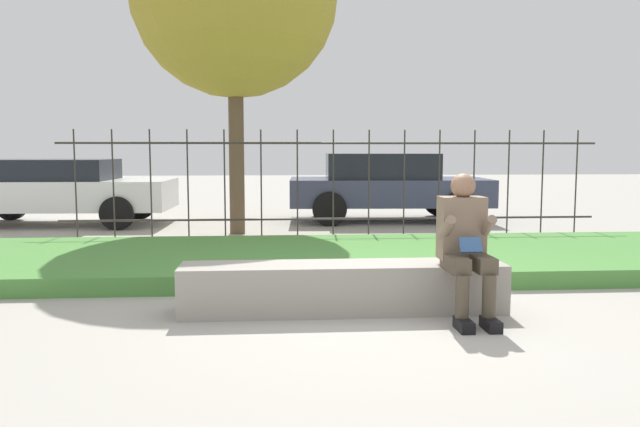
% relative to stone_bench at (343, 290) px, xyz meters
% --- Properties ---
extents(ground_plane, '(60.00, 60.00, 0.00)m').
position_rel_stone_bench_xyz_m(ground_plane, '(0.33, 0.00, -0.19)').
color(ground_plane, '#A8A399').
extents(stone_bench, '(2.86, 0.50, 0.43)m').
position_rel_stone_bench_xyz_m(stone_bench, '(0.00, 0.00, 0.00)').
color(stone_bench, gray).
rests_on(stone_bench, ground_plane).
extents(person_seated_reader, '(0.42, 0.73, 1.23)m').
position_rel_stone_bench_xyz_m(person_seated_reader, '(1.01, -0.28, 0.48)').
color(person_seated_reader, black).
rests_on(person_seated_reader, ground_plane).
extents(grass_berm, '(10.45, 2.93, 0.19)m').
position_rel_stone_bench_xyz_m(grass_berm, '(0.33, 2.17, -0.09)').
color(grass_berm, '#4C893D').
rests_on(grass_berm, ground_plane).
extents(iron_fence, '(8.45, 0.03, 1.75)m').
position_rel_stone_bench_xyz_m(iron_fence, '(0.33, 4.33, 0.72)').
color(iron_fence, '#332D28').
rests_on(iron_fence, ground_plane).
extents(car_parked_center, '(4.04, 2.14, 1.36)m').
position_rel_stone_bench_xyz_m(car_parked_center, '(1.67, 7.09, 0.54)').
color(car_parked_center, '#383D56').
rests_on(car_parked_center, ground_plane).
extents(car_parked_left, '(4.25, 2.01, 1.25)m').
position_rel_stone_bench_xyz_m(car_parked_left, '(-4.74, 6.87, 0.49)').
color(car_parked_left, silver).
rests_on(car_parked_left, ground_plane).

